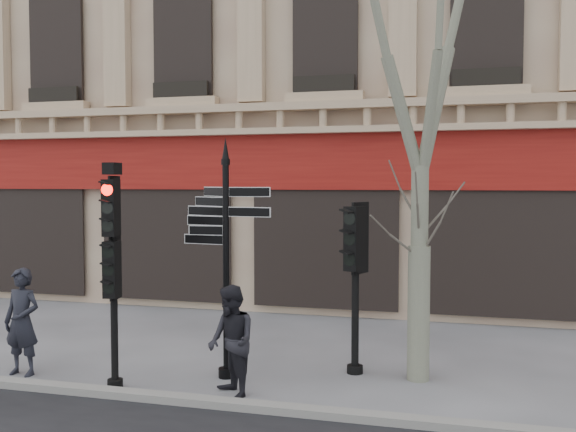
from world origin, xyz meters
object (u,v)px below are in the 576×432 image
pedestrian_a (22,322)px  pedestrian_b (231,341)px  fingerpost (226,217)px  traffic_signal_secondary (356,257)px  plane_tree (422,10)px  traffic_signal_main (113,246)px

pedestrian_a → pedestrian_b: size_ratio=1.07×
fingerpost → pedestrian_a: 3.73m
traffic_signal_secondary → plane_tree: (1.02, -0.09, 3.85)m
fingerpost → plane_tree: plane_tree is taller
traffic_signal_main → pedestrian_b: size_ratio=2.10×
fingerpost → traffic_signal_secondary: bearing=37.3°
traffic_signal_secondary → pedestrian_a: traffic_signal_secondary is taller
pedestrian_b → fingerpost: bearing=162.2°
fingerpost → traffic_signal_main: (-1.47, -0.91, -0.41)m
plane_tree → pedestrian_b: bearing=-149.4°
traffic_signal_main → pedestrian_a: traffic_signal_main is taller
traffic_signal_main → traffic_signal_secondary: bearing=18.9°
traffic_signal_secondary → pedestrian_a: size_ratio=1.57×
plane_tree → pedestrian_a: (-6.21, -1.39, -4.89)m
pedestrian_b → plane_tree: bearing=78.0°
pedestrian_a → traffic_signal_main: bearing=-3.7°
traffic_signal_main → pedestrian_b: 2.30m
traffic_signal_secondary → plane_tree: size_ratio=0.33×
traffic_signal_secondary → pedestrian_b: bearing=-110.4°
traffic_signal_main → plane_tree: plane_tree is taller
traffic_signal_main → pedestrian_b: traffic_signal_main is taller
traffic_signal_main → pedestrian_a: (-1.78, 0.19, -1.29)m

